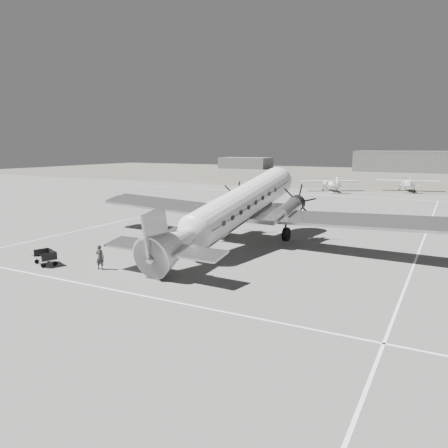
{
  "coord_description": "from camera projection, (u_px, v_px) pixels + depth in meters",
  "views": [
    {
      "loc": [
        14.09,
        -32.13,
        8.1
      ],
      "look_at": [
        -1.41,
        -2.95,
        2.2
      ],
      "focal_mm": 35.0,
      "sensor_mm": 36.0,
      "label": 1
    }
  ],
  "objects": [
    {
      "name": "ground",
      "position": [
        256.0,
        246.0,
        35.86
      ],
      "size": [
        260.0,
        260.0,
        0.0
      ],
      "primitive_type": "plane",
      "color": "slate",
      "rests_on": "ground"
    },
    {
      "name": "taxi_line_near",
      "position": [
        152.0,
        297.0,
        23.69
      ],
      "size": [
        60.0,
        0.15,
        0.01
      ],
      "primitive_type": "cube",
      "color": "white",
      "rests_on": "ground"
    },
    {
      "name": "taxi_line_right",
      "position": [
        414.0,
        264.0,
        30.32
      ],
      "size": [
        0.15,
        80.0,
        0.01
      ],
      "primitive_type": "cube",
      "color": "white",
      "rests_on": "ground"
    },
    {
      "name": "taxi_line_left",
      "position": [
        153.0,
        214.0,
        52.87
      ],
      "size": [
        0.15,
        60.0,
        0.01
      ],
      "primitive_type": "cube",
      "color": "white",
      "rests_on": "ground"
    },
    {
      "name": "taxi_line_horizon",
      "position": [
        356.0,
        197.0,
        70.63
      ],
      "size": [
        90.0,
        0.15,
        0.01
      ],
      "primitive_type": "cube",
      "color": "white",
      "rests_on": "ground"
    },
    {
      "name": "grass_infield",
      "position": [
        398.0,
        176.0,
        118.45
      ],
      "size": [
        260.0,
        90.0,
        0.01
      ],
      "primitive_type": "cube",
      "color": "#5A574B",
      "rests_on": "ground"
    },
    {
      "name": "hangar_main",
      "position": [
        425.0,
        162.0,
        137.29
      ],
      "size": [
        42.0,
        14.0,
        6.6
      ],
      "color": "slate",
      "rests_on": "ground"
    },
    {
      "name": "shed_secondary",
      "position": [
        246.0,
        163.0,
        160.89
      ],
      "size": [
        18.0,
        10.0,
        4.0
      ],
      "primitive_type": "cube",
      "color": "#595959",
      "rests_on": "ground"
    },
    {
      "name": "dc3_airliner",
      "position": [
        236.0,
        210.0,
        35.16
      ],
      "size": [
        32.62,
        23.37,
        6.03
      ],
      "primitive_type": null,
      "rotation": [
        0.0,
        0.0,
        -0.04
      ],
      "color": "#ADADB0",
      "rests_on": "ground"
    },
    {
      "name": "light_plane_left",
      "position": [
        331.0,
        185.0,
        79.56
      ],
      "size": [
        13.48,
        12.73,
        2.2
      ],
      "primitive_type": null,
      "rotation": [
        0.0,
        0.0,
        0.52
      ],
      "color": "white",
      "rests_on": "ground"
    },
    {
      "name": "light_plane_right",
      "position": [
        407.0,
        185.0,
        79.55
      ],
      "size": [
        12.43,
        10.8,
        2.27
      ],
      "primitive_type": null,
      "rotation": [
        0.0,
        0.0,
        0.19
      ],
      "color": "white",
      "rests_on": "ground"
    },
    {
      "name": "baggage_cart_near",
      "position": [
        151.0,
        255.0,
        31.12
      ],
      "size": [
        1.75,
        1.31,
        0.93
      ],
      "primitive_type": null,
      "rotation": [
        0.0,
        0.0,
        -0.1
      ],
      "color": "#595959",
      "rests_on": "ground"
    },
    {
      "name": "baggage_cart_far",
      "position": [
        46.0,
        258.0,
        30.16
      ],
      "size": [
        2.12,
        1.83,
        1.0
      ],
      "primitive_type": null,
      "rotation": [
        0.0,
        0.0,
        -0.39
      ],
      "color": "#595959",
      "rests_on": "ground"
    },
    {
      "name": "ground_crew",
      "position": [
        100.0,
        257.0,
        29.0
      ],
      "size": [
        0.67,
        0.51,
        1.67
      ],
      "primitive_type": "imported",
      "rotation": [
        0.0,
        0.0,
        3.33
      ],
      "color": "#2A2A2A",
      "rests_on": "ground"
    },
    {
      "name": "ramp_agent",
      "position": [
        150.0,
        250.0,
        30.84
      ],
      "size": [
        0.73,
        0.9,
        1.74
      ],
      "primitive_type": "imported",
      "rotation": [
        0.0,
        0.0,
        1.65
      ],
      "color": "silver",
      "rests_on": "ground"
    },
    {
      "name": "passenger",
      "position": [
        179.0,
        240.0,
        33.66
      ],
      "size": [
        0.83,
        1.04,
        1.86
      ],
      "primitive_type": "imported",
      "rotation": [
        0.0,
        0.0,
        1.27
      ],
      "color": "silver",
      "rests_on": "ground"
    }
  ]
}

